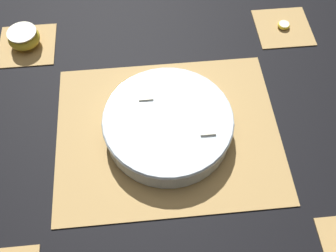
# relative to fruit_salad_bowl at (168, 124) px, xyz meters

# --- Properties ---
(ground_plane) EXTENTS (6.00, 6.00, 0.00)m
(ground_plane) POSITION_rel_fruit_salad_bowl_xyz_m (-0.00, -0.00, -0.04)
(ground_plane) COLOR black
(bamboo_mat_center) EXTENTS (0.48, 0.38, 0.01)m
(bamboo_mat_center) POSITION_rel_fruit_salad_bowl_xyz_m (-0.00, -0.00, -0.03)
(bamboo_mat_center) COLOR #A8844C
(bamboo_mat_center) RESTS_ON ground_plane
(coaster_mat_near_left) EXTENTS (0.14, 0.14, 0.01)m
(coaster_mat_near_left) POSITION_rel_fruit_salad_bowl_xyz_m (-0.33, -0.29, -0.03)
(coaster_mat_near_left) COLOR #A8844C
(coaster_mat_near_left) RESTS_ON ground_plane
(coaster_mat_near_right) EXTENTS (0.14, 0.14, 0.01)m
(coaster_mat_near_right) POSITION_rel_fruit_salad_bowl_xyz_m (0.33, -0.29, -0.03)
(coaster_mat_near_right) COLOR #A8844C
(coaster_mat_near_right) RESTS_ON ground_plane
(fruit_salad_bowl) EXTENTS (0.27, 0.27, 0.06)m
(fruit_salad_bowl) POSITION_rel_fruit_salad_bowl_xyz_m (0.00, 0.00, 0.00)
(fruit_salad_bowl) COLOR silver
(fruit_salad_bowl) RESTS_ON bamboo_mat_center
(apple_half) EXTENTS (0.08, 0.08, 0.04)m
(apple_half) POSITION_rel_fruit_salad_bowl_xyz_m (0.33, -0.29, -0.01)
(apple_half) COLOR gold
(apple_half) RESTS_ON coaster_mat_near_right
(banana_coin_single) EXTENTS (0.03, 0.03, 0.01)m
(banana_coin_single) POSITION_rel_fruit_salad_bowl_xyz_m (-0.33, -0.29, -0.03)
(banana_coin_single) COLOR #F4EABC
(banana_coin_single) RESTS_ON coaster_mat_near_left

